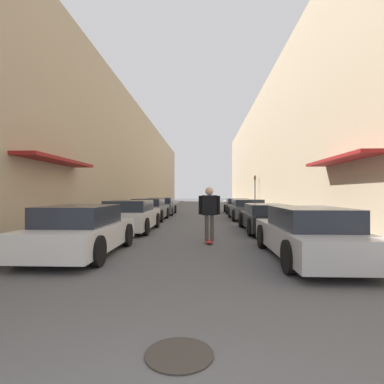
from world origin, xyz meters
name	(u,v)px	position (x,y,z in m)	size (l,w,h in m)	color
ground	(201,213)	(0.00, 23.70, 0.00)	(130.33, 130.33, 0.00)	#515154
curb_strip_left	(154,208)	(-4.91, 29.62, 0.06)	(1.80, 59.24, 0.12)	gray
curb_strip_right	(250,209)	(4.91, 29.62, 0.06)	(1.80, 59.24, 0.12)	gray
building_row_left	(126,162)	(-7.81, 29.62, 4.89)	(4.90, 59.24, 9.78)	tan
building_row_right	(279,151)	(7.81, 29.62, 5.87)	(4.90, 59.24, 11.75)	tan
parked_car_left_0	(82,231)	(-2.95, 6.73, 0.64)	(1.94, 4.13, 1.31)	silver
parked_car_left_1	(131,216)	(-2.87, 11.67, 0.65)	(2.01, 4.31, 1.33)	silver
parked_car_left_2	(149,210)	(-3.03, 16.78, 0.64)	(1.99, 4.10, 1.30)	gray
parked_car_left_3	(161,206)	(-3.02, 21.62, 0.63)	(2.06, 4.37, 1.28)	#515459
parked_car_right_0	(308,234)	(2.86, 6.45, 0.63)	(1.88, 4.64, 1.29)	#B7B7BC
parked_car_right_1	(266,218)	(2.91, 11.81, 0.59)	(1.90, 4.79, 1.18)	black
parked_car_right_2	(247,209)	(2.92, 17.67, 0.62)	(2.04, 4.56, 1.25)	#515459
parked_car_right_3	(237,206)	(2.93, 23.52, 0.58)	(1.94, 4.18, 1.20)	black
skateboarder	(209,208)	(0.46, 8.75, 1.14)	(0.71, 0.78, 1.84)	#B2231E
manhole_cover	(179,354)	(0.06, 1.96, 0.01)	(0.70, 0.70, 0.02)	#332D28
traffic_light	(255,188)	(5.42, 29.58, 2.17)	(0.16, 0.22, 3.29)	#2D2D2D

